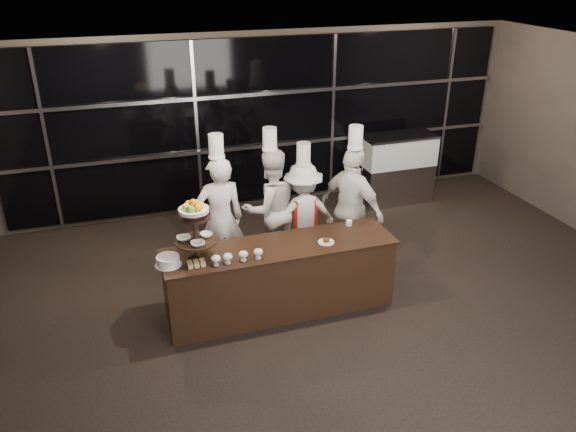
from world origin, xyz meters
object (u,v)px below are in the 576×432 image
object	(u,v)px
display_case	(397,165)
buffet_counter	(280,278)
chef_c	(303,214)
chef_d	(352,208)
layer_cake	(168,261)
chef_b	(271,207)
chef_a	(220,218)
display_stand	(195,226)

from	to	relation	value
display_case	buffet_counter	bearing A→B (deg)	-138.73
display_case	chef_c	bearing A→B (deg)	-146.05
buffet_counter	chef_d	distance (m)	1.56
layer_cake	chef_b	world-z (taller)	chef_b
chef_c	chef_b	bearing A→B (deg)	164.38
chef_c	chef_d	size ratio (longest dim) A/B	0.87
display_case	chef_c	world-z (taller)	chef_c
chef_a	chef_c	size ratio (longest dim) A/B	1.14
buffet_counter	chef_a	size ratio (longest dim) A/B	1.37
display_stand	display_case	world-z (taller)	display_stand
chef_a	chef_b	bearing A→B (deg)	14.77
chef_b	chef_c	size ratio (longest dim) A/B	1.12
chef_b	chef_c	world-z (taller)	chef_b
chef_a	chef_b	world-z (taller)	chef_a
buffet_counter	chef_d	world-z (taller)	chef_d
chef_b	chef_d	xyz separation A→B (m)	(1.05, -0.43, 0.03)
buffet_counter	chef_d	size ratio (longest dim) A/B	1.36
chef_d	chef_b	bearing A→B (deg)	157.85
chef_b	chef_c	xyz separation A→B (m)	(0.44, -0.12, -0.11)
buffet_counter	layer_cake	bearing A→B (deg)	-177.86
chef_a	chef_b	distance (m)	0.79
chef_a	layer_cake	bearing A→B (deg)	-128.08
display_stand	chef_b	bearing A→B (deg)	43.90
layer_cake	display_case	distance (m)	5.13
display_case	layer_cake	bearing A→B (deg)	-148.24
display_case	chef_d	bearing A→B (deg)	-132.58
chef_b	layer_cake	bearing A→B (deg)	-141.79
chef_b	chef_d	world-z (taller)	chef_d
display_stand	display_case	size ratio (longest dim) A/B	0.57
chef_b	chef_c	bearing A→B (deg)	-15.62
display_case	chef_d	size ratio (longest dim) A/B	0.63
chef_b	chef_d	distance (m)	1.13
layer_cake	chef_b	distance (m)	2.01
buffet_counter	layer_cake	world-z (taller)	layer_cake
layer_cake	chef_d	size ratio (longest dim) A/B	0.14
chef_b	chef_a	bearing A→B (deg)	-165.23
chef_d	chef_a	bearing A→B (deg)	172.87
chef_c	chef_d	world-z (taller)	chef_d
buffet_counter	chef_c	bearing A→B (deg)	57.82
display_stand	display_case	xyz separation A→B (m)	(4.02, 2.65, -0.65)
chef_b	chef_c	distance (m)	0.46
chef_a	chef_b	size ratio (longest dim) A/B	1.02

